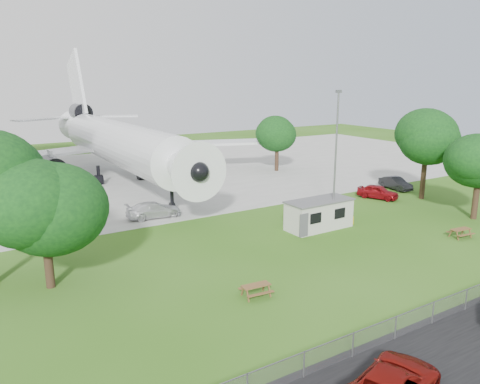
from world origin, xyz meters
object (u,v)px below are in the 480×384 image
airliner (116,141)px  picnic_east (460,237)px  site_cabin (319,214)px  picnic_west (256,296)px

airliner → picnic_east: bearing=-65.0°
airliner → site_cabin: size_ratio=7.05×
airliner → picnic_west: size_ratio=26.52×
picnic_west → picnic_east: size_ratio=1.00×
airliner → picnic_west: 38.04m
site_cabin → picnic_west: site_cabin is taller
airliner → picnic_west: (-3.34, -37.53, -5.27)m
site_cabin → picnic_west: size_ratio=3.76×
picnic_west → airliner: bearing=90.2°
site_cabin → picnic_west: bearing=-146.0°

